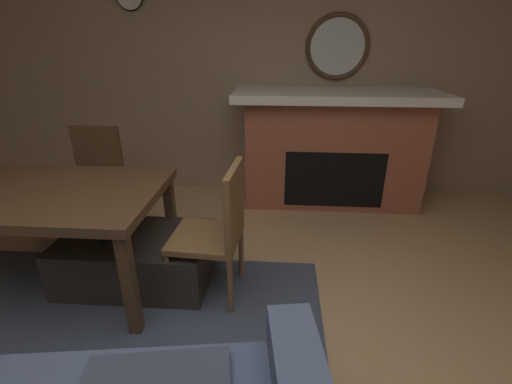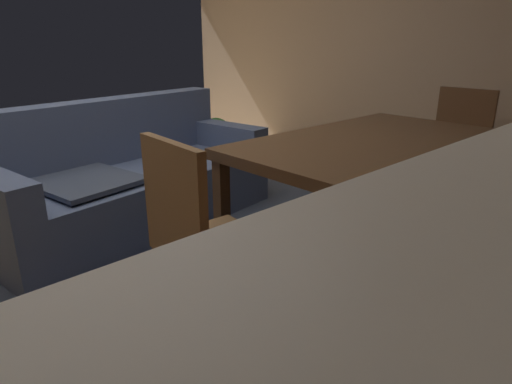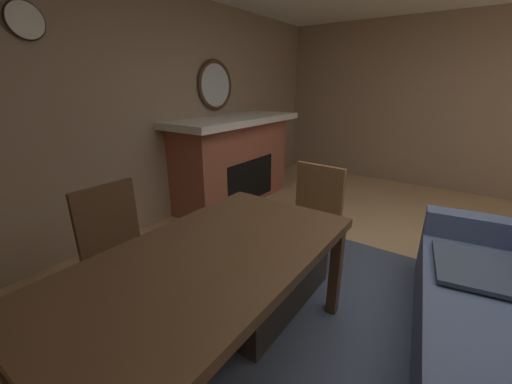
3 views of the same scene
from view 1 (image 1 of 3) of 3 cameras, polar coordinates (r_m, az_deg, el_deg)
The scene contains 10 objects.
wall_back_fireplace_side at distance 4.01m, azimuth -1.32°, elevation 18.09°, with size 6.92×0.12×2.53m, color #9E846B.
area_rug at distance 2.36m, azimuth -24.74°, elevation -23.18°, with size 2.60×2.00×0.01m, color #3D475B.
fireplace at distance 3.79m, azimuth 12.15°, elevation 6.84°, with size 2.00×0.76×1.17m.
round_wall_mirror at distance 3.92m, azimuth 12.87°, elevation 21.65°, with size 0.63×0.05×0.63m.
ottoman_coffee_table at distance 2.75m, azimuth -18.44°, elevation -10.02°, with size 1.03×0.62×0.36m, color #2D2826.
tv_remote at distance 2.69m, azimuth -22.18°, elevation -6.51°, with size 0.05×0.16×0.02m, color black.
dining_table at distance 2.77m, azimuth -32.74°, elevation -1.06°, with size 1.74×0.94×0.74m.
dining_chair_west at distance 2.32m, azimuth -5.99°, elevation -5.43°, with size 0.47×0.47×0.93m.
dining_chair_south at distance 3.49m, azimuth -24.32°, elevation 2.65°, with size 0.45×0.45×0.93m.
small_dog at distance 3.48m, azimuth -27.55°, elevation -4.71°, with size 0.60×0.27×0.26m.
Camera 1 is at (-0.37, 0.99, 1.64)m, focal length 25.04 mm.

